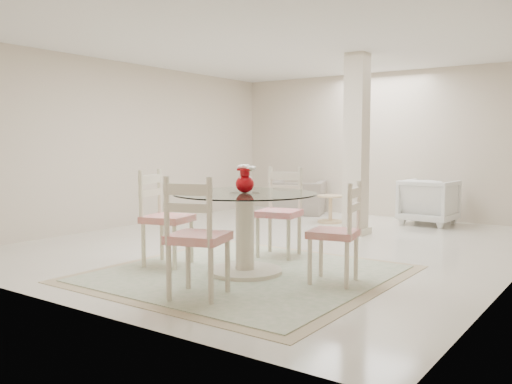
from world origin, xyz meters
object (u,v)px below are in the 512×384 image
Objects in this scene: dining_chair_south at (195,229)px; armchair_white at (429,202)px; dining_table at (245,233)px; dining_chair_north at (281,205)px; recliner_taupe at (298,197)px; dining_chair_west at (161,210)px; red_vase at (245,179)px; column at (356,145)px; side_table at (330,210)px; dining_chair_east at (341,225)px.

dining_chair_south is 5.68m from armchair_white.
dining_table reaches higher than armchair_white.
dining_chair_north is 4.05m from recliner_taupe.
armchair_white is (1.44, 4.87, -0.23)m from dining_chair_west.
dining_chair_south reaches higher than armchair_white.
red_vase reaches higher than recliner_taupe.
recliner_taupe is at bearing 114.48° from red_vase.
column is at bearing 76.94° from dining_chair_north.
side_table is at bearing 104.81° from red_vase.
dining_chair_south is (0.21, -1.01, -0.37)m from red_vase.
side_table is (-1.46, -0.77, -0.17)m from armchair_white.
recliner_taupe reaches higher than side_table.
dining_chair_west is (-1.01, -0.20, -0.37)m from red_vase.
red_vase is 0.27× the size of dining_chair_east.
dining_chair_west is 0.99× the size of dining_chair_south.
red_vase is at bearing 84.29° from dining_table.
column is at bearing 72.97° from armchair_white.
armchair_white is at bearing 84.68° from dining_table.
column reaches higher than dining_chair_north.
dining_chair_east is 0.93× the size of dining_chair_north.
column is 5.66× the size of side_table.
dining_chair_west is (-0.85, -3.23, -0.73)m from column.
dining_table is 1.05m from dining_chair_south.
dining_chair_north reaches higher than dining_table.
dining_chair_west reaches higher than red_vase.
column reaches higher than side_table.
recliner_taupe is 1.17× the size of armchair_white.
recliner_taupe is 1.26m from side_table.
recliner_taupe is 2.52m from armchair_white.
dining_table is at bearing 87.48° from armchair_white.
dining_chair_west is 4.91m from recliner_taupe.
column is 2.68m from recliner_taupe.
dining_chair_east is 1.44m from dining_chair_south.
red_vase is at bearing -75.19° from side_table.
dining_chair_west reaches higher than dining_table.
dining_chair_south is (-0.80, -1.20, 0.05)m from dining_chair_east.
dining_table is 4.68m from armchair_white.
column is 4.11m from dining_chair_south.
armchair_white is at bearing 27.61° from side_table.
dining_chair_east reaches higher than armchair_white.
dining_chair_north reaches higher than dining_chair_east.
column is 1.99m from armchair_white.
dining_chair_south is at bearing 92.43° from recliner_taupe.
armchair_white is (0.23, 5.67, -0.24)m from dining_chair_south.
column is 3.05m from red_vase.
dining_table is 5.07× the size of red_vase.
red_vase is 1.09m from dining_chair_north.
dining_table is 1.25× the size of dining_chair_west.
dining_chair_south is (0.36, -4.03, -0.72)m from column.
armchair_white is 1.79× the size of side_table.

